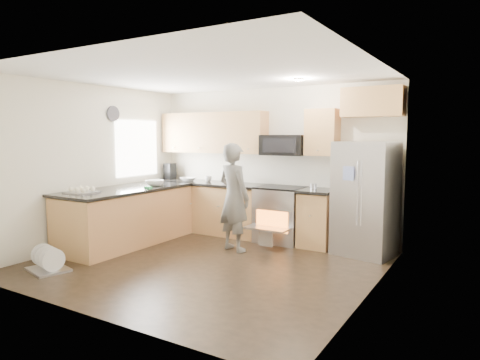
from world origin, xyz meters
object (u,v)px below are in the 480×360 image
Objects in this scene: stove_range at (281,202)px; person at (234,197)px; dish_rack at (48,264)px; refrigerator at (365,199)px.

person is (-0.38, -0.87, 0.16)m from stove_range.
dish_rack is (-1.95, -3.01, -0.59)m from stove_range.
stove_range is 2.89× the size of dish_rack.
dish_rack is (-1.57, -2.14, -0.74)m from person.
stove_range is 1.06× the size of refrigerator.
refrigerator is at bearing 41.00° from dish_rack.
dish_rack is at bearing 70.90° from person.
refrigerator is at bearing -3.24° from stove_range.
stove_range is 3.63m from dish_rack.
refrigerator is 1.02× the size of person.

